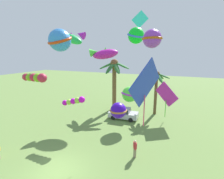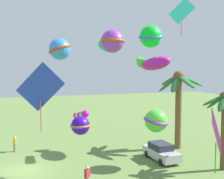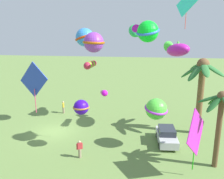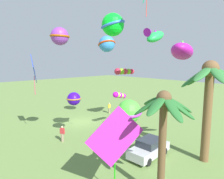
{
  "view_description": "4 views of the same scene",
  "coord_description": "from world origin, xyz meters",
  "px_view_note": "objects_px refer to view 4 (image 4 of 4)",
  "views": [
    {
      "loc": [
        7.84,
        -8.26,
        8.7
      ],
      "look_at": [
        1.06,
        8.1,
        4.77
      ],
      "focal_mm": 26.05,
      "sensor_mm": 36.0,
      "label": 1
    },
    {
      "loc": [
        22.42,
        -0.42,
        8.11
      ],
      "look_at": [
        1.83,
        6.74,
        6.45
      ],
      "focal_mm": 44.1,
      "sensor_mm": 36.0,
      "label": 2
    },
    {
      "loc": [
        23.97,
        8.89,
        11.3
      ],
      "look_at": [
        1.21,
        6.28,
        5.16
      ],
      "focal_mm": 40.54,
      "sensor_mm": 36.0,
      "label": 3
    },
    {
      "loc": [
        14.01,
        20.59,
        7.85
      ],
      "look_at": [
        0.9,
        6.75,
        5.07
      ],
      "focal_mm": 31.59,
      "sensor_mm": 36.0,
      "label": 4
    }
  ],
  "objects_px": {
    "spectator_1": "(109,108)",
    "kite_ball_9": "(113,25)",
    "kite_fish_4": "(154,36)",
    "kite_ball_3": "(107,44)",
    "kite_diamond_8": "(115,137)",
    "parked_car_0": "(149,148)",
    "kite_ball_11": "(129,111)",
    "kite_diamond_5": "(34,69)",
    "kite_fish_10": "(182,51)",
    "palm_tree_0": "(209,88)",
    "spectator_0": "(62,134)",
    "kite_ball_6": "(74,99)",
    "kite_tube_7": "(119,95)",
    "kite_ball_1": "(60,36)",
    "palm_tree_1": "(164,119)",
    "kite_tube_2": "(124,71)"
  },
  "relations": [
    {
      "from": "kite_ball_1",
      "to": "kite_fish_10",
      "type": "distance_m",
      "value": 10.35
    },
    {
      "from": "spectator_0",
      "to": "kite_fish_4",
      "type": "relative_size",
      "value": 0.48
    },
    {
      "from": "kite_ball_9",
      "to": "kite_fish_4",
      "type": "bearing_deg",
      "value": -170.61
    },
    {
      "from": "kite_fish_4",
      "to": "kite_fish_10",
      "type": "bearing_deg",
      "value": 64.93
    },
    {
      "from": "kite_ball_6",
      "to": "kite_tube_2",
      "type": "bearing_deg",
      "value": -174.58
    },
    {
      "from": "parked_car_0",
      "to": "kite_ball_1",
      "type": "bearing_deg",
      "value": -54.49
    },
    {
      "from": "kite_fish_4",
      "to": "kite_ball_11",
      "type": "relative_size",
      "value": 1.12
    },
    {
      "from": "kite_ball_6",
      "to": "kite_tube_7",
      "type": "xyz_separation_m",
      "value": [
        -5.27,
        1.24,
        -0.12
      ]
    },
    {
      "from": "parked_car_0",
      "to": "kite_ball_11",
      "type": "bearing_deg",
      "value": -44.88
    },
    {
      "from": "spectator_0",
      "to": "kite_ball_6",
      "type": "height_order",
      "value": "kite_ball_6"
    },
    {
      "from": "palm_tree_0",
      "to": "kite_diamond_5",
      "type": "xyz_separation_m",
      "value": [
        7.5,
        -14.11,
        1.15
      ]
    },
    {
      "from": "kite_diamond_8",
      "to": "kite_fish_10",
      "type": "relative_size",
      "value": 1.11
    },
    {
      "from": "kite_ball_1",
      "to": "kite_ball_9",
      "type": "relative_size",
      "value": 0.83
    },
    {
      "from": "spectator_0",
      "to": "kite_ball_3",
      "type": "bearing_deg",
      "value": -173.51
    },
    {
      "from": "palm_tree_0",
      "to": "kite_ball_9",
      "type": "xyz_separation_m",
      "value": [
        4.68,
        -5.6,
        4.71
      ]
    },
    {
      "from": "kite_fish_4",
      "to": "kite_diamond_5",
      "type": "xyz_separation_m",
      "value": [
        10.02,
        -7.31,
        -3.46
      ]
    },
    {
      "from": "kite_fish_4",
      "to": "kite_ball_3",
      "type": "bearing_deg",
      "value": -65.6
    },
    {
      "from": "kite_diamond_8",
      "to": "kite_fish_4",
      "type": "bearing_deg",
      "value": -155.42
    },
    {
      "from": "kite_fish_10",
      "to": "kite_tube_2",
      "type": "bearing_deg",
      "value": -106.76
    },
    {
      "from": "spectator_1",
      "to": "kite_tube_7",
      "type": "distance_m",
      "value": 7.58
    },
    {
      "from": "kite_ball_1",
      "to": "kite_ball_3",
      "type": "xyz_separation_m",
      "value": [
        -7.27,
        -2.27,
        -0.07
      ]
    },
    {
      "from": "palm_tree_0",
      "to": "kite_ball_3",
      "type": "relative_size",
      "value": 3.19
    },
    {
      "from": "kite_ball_9",
      "to": "kite_ball_6",
      "type": "bearing_deg",
      "value": -88.77
    },
    {
      "from": "spectator_1",
      "to": "kite_tube_7",
      "type": "height_order",
      "value": "kite_tube_7"
    },
    {
      "from": "kite_fish_4",
      "to": "kite_ball_6",
      "type": "height_order",
      "value": "kite_fish_4"
    },
    {
      "from": "parked_car_0",
      "to": "spectator_0",
      "type": "bearing_deg",
      "value": -64.54
    },
    {
      "from": "kite_tube_7",
      "to": "kite_fish_10",
      "type": "relative_size",
      "value": 0.56
    },
    {
      "from": "palm_tree_0",
      "to": "palm_tree_1",
      "type": "height_order",
      "value": "palm_tree_0"
    },
    {
      "from": "kite_fish_10",
      "to": "palm_tree_0",
      "type": "bearing_deg",
      "value": 78.04
    },
    {
      "from": "kite_ball_11",
      "to": "kite_diamond_5",
      "type": "bearing_deg",
      "value": -69.01
    },
    {
      "from": "kite_diamond_5",
      "to": "kite_ball_9",
      "type": "relative_size",
      "value": 1.55
    },
    {
      "from": "kite_ball_3",
      "to": "kite_diamond_8",
      "type": "relative_size",
      "value": 0.52
    },
    {
      "from": "parked_car_0",
      "to": "spectator_1",
      "type": "bearing_deg",
      "value": -119.2
    },
    {
      "from": "palm_tree_0",
      "to": "parked_car_0",
      "type": "distance_m",
      "value": 6.68
    },
    {
      "from": "kite_ball_3",
      "to": "kite_diamond_8",
      "type": "xyz_separation_m",
      "value": [
        8.22,
        9.81,
        -6.23
      ]
    },
    {
      "from": "spectator_0",
      "to": "kite_ball_3",
      "type": "height_order",
      "value": "kite_ball_3"
    },
    {
      "from": "kite_fish_4",
      "to": "kite_fish_10",
      "type": "distance_m",
      "value": 5.0
    },
    {
      "from": "kite_ball_6",
      "to": "kite_fish_10",
      "type": "xyz_separation_m",
      "value": [
        -5.34,
        8.61,
        4.61
      ]
    },
    {
      "from": "palm_tree_1",
      "to": "kite_fish_4",
      "type": "distance_m",
      "value": 12.61
    },
    {
      "from": "spectator_1",
      "to": "kite_fish_10",
      "type": "bearing_deg",
      "value": 74.34
    },
    {
      "from": "kite_diamond_5",
      "to": "kite_ball_3",
      "type": "bearing_deg",
      "value": 163.43
    },
    {
      "from": "kite_ball_6",
      "to": "kite_ball_9",
      "type": "relative_size",
      "value": 0.79
    },
    {
      "from": "kite_ball_1",
      "to": "palm_tree_1",
      "type": "bearing_deg",
      "value": 93.94
    },
    {
      "from": "kite_ball_6",
      "to": "palm_tree_0",
      "type": "bearing_deg",
      "value": 113.26
    },
    {
      "from": "kite_diamond_5",
      "to": "kite_tube_7",
      "type": "xyz_separation_m",
      "value": [
        -7.97,
        4.18,
        -3.06
      ]
    },
    {
      "from": "kite_tube_2",
      "to": "kite_ball_11",
      "type": "distance_m",
      "value": 10.63
    },
    {
      "from": "kite_ball_1",
      "to": "kite_tube_2",
      "type": "xyz_separation_m",
      "value": [
        -10.39,
        -2.41,
        -3.38
      ]
    },
    {
      "from": "palm_tree_1",
      "to": "kite_fish_4",
      "type": "relative_size",
      "value": 1.89
    },
    {
      "from": "palm_tree_1",
      "to": "kite_ball_11",
      "type": "relative_size",
      "value": 2.13
    },
    {
      "from": "spectator_1",
      "to": "kite_ball_9",
      "type": "bearing_deg",
      "value": 48.62
    }
  ]
}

